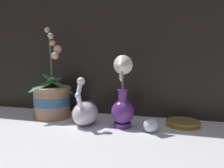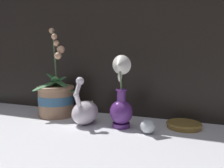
{
  "view_description": "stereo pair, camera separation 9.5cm",
  "coord_description": "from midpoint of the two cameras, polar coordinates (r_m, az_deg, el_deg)",
  "views": [
    {
      "loc": [
        0.27,
        -0.76,
        0.28
      ],
      "look_at": [
        0.01,
        0.15,
        0.17
      ],
      "focal_mm": 35.0,
      "sensor_mm": 36.0,
      "label": 1
    },
    {
      "loc": [
        0.36,
        -0.73,
        0.28
      ],
      "look_at": [
        0.01,
        0.15,
        0.17
      ],
      "focal_mm": 35.0,
      "sensor_mm": 36.0,
      "label": 2
    }
  ],
  "objects": [
    {
      "name": "glass_sphere",
      "position": [
        0.86,
        12.52,
        -10.74
      ],
      "size": [
        0.06,
        0.06,
        0.06
      ],
      "color": "silver",
      "rests_on": "ground_plane"
    },
    {
      "name": "orchid_potted_plant",
      "position": [
        1.11,
        -12.05,
        -3.41
      ],
      "size": [
        0.21,
        0.24,
        0.43
      ],
      "color": "#9E7556",
      "rests_on": "ground_plane"
    },
    {
      "name": "swan_figurine",
      "position": [
        0.96,
        -4.13,
        -7.03
      ],
      "size": [
        0.1,
        0.18,
        0.21
      ],
      "color": "white",
      "rests_on": "ground_plane"
    },
    {
      "name": "blue_vase",
      "position": [
        0.89,
        5.37,
        -4.6
      ],
      "size": [
        0.1,
        0.1,
        0.3
      ],
      "color": "#602D7F",
      "rests_on": "ground_plane"
    },
    {
      "name": "amber_dish",
      "position": [
        0.97,
        20.99,
        -9.92
      ],
      "size": [
        0.14,
        0.14,
        0.02
      ],
      "color": "olive",
      "rests_on": "ground_plane"
    },
    {
      "name": "ground_plane",
      "position": [
        0.85,
        -1.21,
        -12.74
      ],
      "size": [
        2.8,
        2.8,
        0.0
      ],
      "primitive_type": "plane",
      "color": "white"
    }
  ]
}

